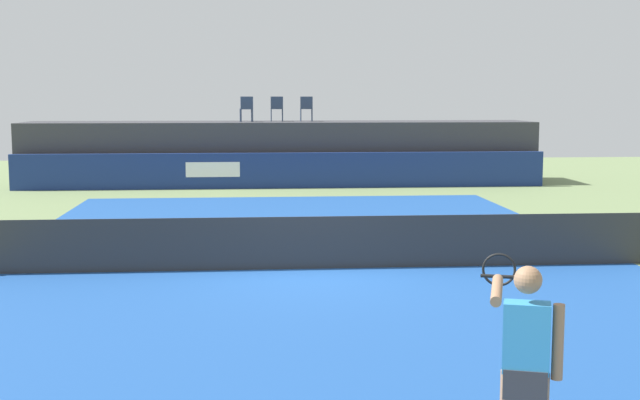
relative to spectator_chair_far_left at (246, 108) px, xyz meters
name	(u,v)px	position (x,y,z in m)	size (l,w,h in m)	color
ground_plane	(301,241)	(1.20, -12.05, -2.69)	(48.00, 48.00, 0.00)	#6B7F51
court_inner	(311,269)	(1.20, -15.05, -2.69)	(12.00, 22.00, 0.00)	#1C478C
sponsor_wall	(282,171)	(1.19, -1.55, -2.09)	(18.00, 0.22, 1.20)	navy
spectator_platform	(281,152)	(1.20, 0.25, -1.59)	(18.00, 2.80, 2.20)	#38383D
spectator_chair_far_left	(246,108)	(0.00, 0.00, 0.00)	(0.48, 0.48, 0.89)	#2D3D56
spectator_chair_left	(277,108)	(1.08, 0.43, 0.00)	(0.45, 0.45, 0.89)	#2D3D56
spectator_chair_center	(306,108)	(2.15, 0.45, 0.00)	(0.46, 0.46, 0.89)	#2D3D56
tennis_net	(311,243)	(1.20, -15.05, -2.22)	(12.40, 0.02, 0.95)	#2D2D2D
tennis_player	(525,366)	(2.28, -23.59, -1.73)	(0.55, 1.24, 1.77)	white
tennis_ball	(443,257)	(3.79, -14.34, -2.66)	(0.07, 0.07, 0.07)	#D8EA33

